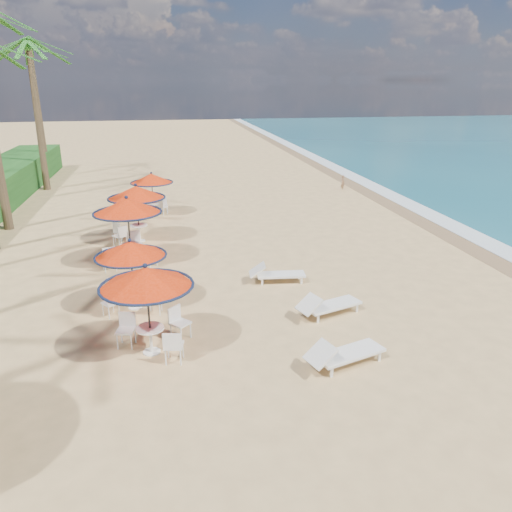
{
  "coord_description": "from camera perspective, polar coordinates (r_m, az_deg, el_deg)",
  "views": [
    {
      "loc": [
        -4.08,
        -11.03,
        6.56
      ],
      "look_at": [
        -1.32,
        3.88,
        1.2
      ],
      "focal_mm": 35.0,
      "sensor_mm": 36.0,
      "label": 1
    }
  ],
  "objects": [
    {
      "name": "station_3",
      "position": [
        21.57,
        -13.74,
        6.48
      ],
      "size": [
        2.41,
        2.41,
        2.52
      ],
      "color": "black",
      "rests_on": "ground"
    },
    {
      "name": "palm_6",
      "position": [
        34.05,
        -24.57,
        20.16
      ],
      "size": [
        5.0,
        5.0,
        8.71
      ],
      "color": "brown",
      "rests_on": "ground"
    },
    {
      "name": "station_2",
      "position": [
        18.91,
        -14.45,
        4.62
      ],
      "size": [
        2.51,
        2.51,
        2.62
      ],
      "color": "black",
      "rests_on": "ground"
    },
    {
      "name": "ground",
      "position": [
        13.47,
        8.67,
        -9.93
      ],
      "size": [
        160.0,
        160.0,
        0.0
      ],
      "primitive_type": "plane",
      "color": "tan",
      "rests_on": "ground"
    },
    {
      "name": "station_1",
      "position": [
        15.11,
        -14.25,
        -0.25
      ],
      "size": [
        2.12,
        2.12,
        2.22
      ],
      "color": "black",
      "rests_on": "ground"
    },
    {
      "name": "palm_7",
      "position": [
        38.61,
        -24.39,
        20.62
      ],
      "size": [
        5.0,
        5.0,
        9.22
      ],
      "color": "brown",
      "rests_on": "ground"
    },
    {
      "name": "lounger_mid",
      "position": [
        14.83,
        8.13,
        -5.55
      ],
      "size": [
        2.12,
        1.26,
        0.73
      ],
      "rotation": [
        0.0,
        0.0,
        0.33
      ],
      "color": "white",
      "rests_on": "ground"
    },
    {
      "name": "lounger_near",
      "position": [
        12.41,
        9.88,
        -10.91
      ],
      "size": [
        2.16,
        1.26,
        0.74
      ],
      "rotation": [
        0.0,
        0.0,
        0.32
      ],
      "color": "white",
      "rests_on": "ground"
    },
    {
      "name": "foam_strip",
      "position": [
        25.78,
        21.23,
        3.38
      ],
      "size": [
        1.2,
        140.0,
        0.04
      ],
      "primitive_type": "cube",
      "color": "white",
      "rests_on": "ground"
    },
    {
      "name": "lounger_far",
      "position": [
        17.07,
        2.21,
        -2.0
      ],
      "size": [
        1.96,
        0.78,
        0.69
      ],
      "rotation": [
        0.0,
        0.0,
        -0.1
      ],
      "color": "white",
      "rests_on": "ground"
    },
    {
      "name": "station_4",
      "position": [
        25.96,
        -11.7,
        8.13
      ],
      "size": [
        2.15,
        2.27,
        2.24
      ],
      "color": "black",
      "rests_on": "ground"
    },
    {
      "name": "wetsand_band",
      "position": [
        25.32,
        19.49,
        3.31
      ],
      "size": [
        1.4,
        140.0,
        0.02
      ],
      "primitive_type": "cube",
      "color": "olive",
      "rests_on": "ground"
    },
    {
      "name": "station_0",
      "position": [
        12.47,
        -12.2,
        -3.57
      ],
      "size": [
        2.33,
        2.33,
        2.43
      ],
      "color": "black",
      "rests_on": "ground"
    },
    {
      "name": "person",
      "position": [
        32.3,
        9.9,
        8.33
      ],
      "size": [
        0.25,
        0.36,
        0.97
      ],
      "primitive_type": "imported",
      "rotation": [
        0.0,
        0.0,
        1.62
      ],
      "color": "#916949",
      "rests_on": "ground"
    }
  ]
}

